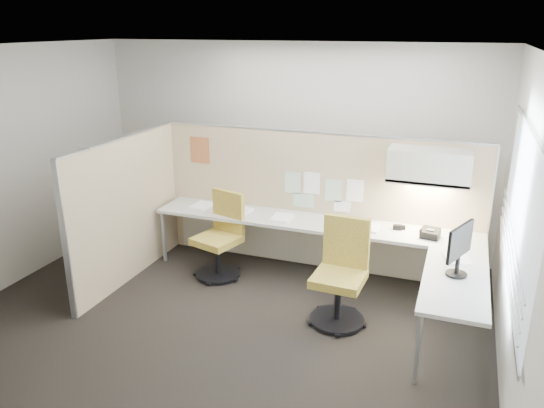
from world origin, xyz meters
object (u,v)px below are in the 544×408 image
at_px(chair_right, 341,276).
at_px(phone, 430,233).
at_px(desk, 335,239).
at_px(monitor, 459,247).
at_px(chair_left, 221,238).

bearing_deg(chair_right, phone, 49.16).
xyz_separation_m(desk, monitor, (1.37, -0.80, 0.42)).
distance_m(desk, chair_left, 1.42).
distance_m(chair_left, chair_right, 1.73).
bearing_deg(phone, chair_left, -163.35).
relative_size(desk, chair_left, 3.81).
distance_m(desk, phone, 1.07).
bearing_deg(desk, monitor, -30.29).
xyz_separation_m(desk, chair_left, (-1.40, -0.21, -0.11)).
xyz_separation_m(chair_left, monitor, (2.77, -0.59, 0.54)).
bearing_deg(chair_left, desk, 24.61).
xyz_separation_m(desk, chair_right, (0.24, -0.75, -0.09)).
bearing_deg(phone, monitor, -60.84).
bearing_deg(desk, chair_right, -71.96).
distance_m(chair_right, monitor, 1.24).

